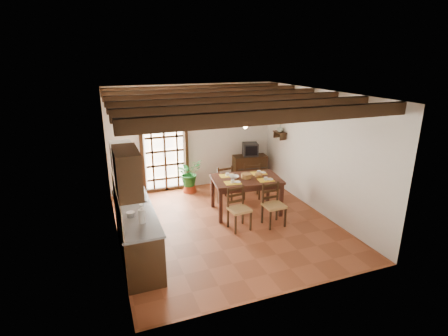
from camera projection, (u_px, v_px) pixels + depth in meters
name	position (u px, v px, depth m)	size (l,w,h in m)	color
ground_plane	(226.00, 224.00, 7.60)	(5.00, 5.00, 0.00)	brown
room_shell	(226.00, 143.00, 7.04)	(4.52, 5.02, 2.81)	silver
ceiling_beams	(226.00, 99.00, 6.77)	(4.50, 4.34, 0.20)	black
french_door	(164.00, 148.00, 9.14)	(1.26, 0.11, 2.32)	white
kitchen_counter	(137.00, 232.00, 6.26)	(0.64, 2.25, 1.38)	black
upper_cabinet	(127.00, 172.00, 5.17)	(0.35, 0.80, 0.70)	black
range_hood	(122.00, 158.00, 6.33)	(0.38, 0.60, 0.54)	white
counter_items	(134.00, 206.00, 6.19)	(0.50, 1.43, 0.25)	black
dining_table	(246.00, 182.00, 7.99)	(1.65, 1.17, 0.83)	#3B1C13
chair_near_left	(239.00, 216.00, 7.32)	(0.46, 0.44, 0.90)	tan
chair_near_right	(273.00, 212.00, 7.49)	(0.44, 0.42, 0.92)	tan
chair_far_left	(222.00, 189.00, 8.77)	(0.47, 0.45, 0.93)	tan
chair_far_right	(251.00, 186.00, 8.93)	(0.55, 0.54, 0.96)	tan
table_setting	(246.00, 173.00, 7.92)	(1.12, 0.74, 0.10)	yellow
table_bowl	(234.00, 177.00, 7.94)	(0.22, 0.22, 0.05)	white
sideboard	(250.00, 169.00, 9.98)	(0.93, 0.42, 0.79)	black
crt_tv	(250.00, 149.00, 9.80)	(0.49, 0.47, 0.35)	black
fuse_box	(245.00, 121.00, 9.77)	(0.25, 0.03, 0.32)	white
plant_pot	(190.00, 188.00, 9.36)	(0.37, 0.37, 0.22)	maroon
potted_plant	(189.00, 172.00, 9.22)	(1.65, 1.42, 1.84)	#144C19
wall_shelf	(280.00, 134.00, 9.27)	(0.20, 0.42, 0.20)	black
shelf_vase	(280.00, 129.00, 9.23)	(0.15, 0.15, 0.15)	#B2BFB2
shelf_flowers	(280.00, 121.00, 9.16)	(0.14, 0.14, 0.36)	yellow
framed_picture	(284.00, 113.00, 9.13)	(0.03, 0.32, 0.32)	brown
pendant_lamp	(245.00, 123.00, 7.66)	(0.36, 0.36, 0.84)	black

